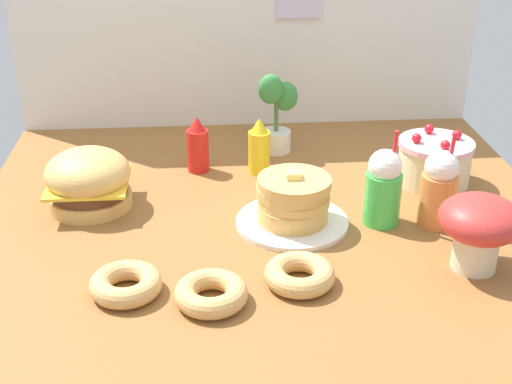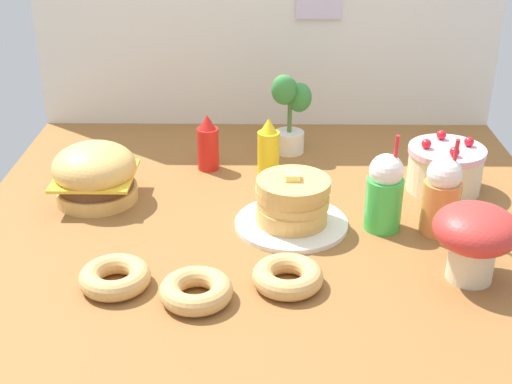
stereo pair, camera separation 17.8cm
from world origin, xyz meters
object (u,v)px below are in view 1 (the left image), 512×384
at_px(donut_chocolate, 211,293).
at_px(donut_vanilla, 300,274).
at_px(cream_soda_cup, 383,187).
at_px(orange_float_cup, 439,189).
at_px(ketchup_bottle, 198,146).
at_px(layer_cake, 434,161).
at_px(donut_pink_glaze, 126,283).
at_px(pancake_stack, 293,204).
at_px(mushroom_stool, 479,225).
at_px(burger, 88,180).
at_px(mustard_bottle, 259,148).
at_px(potted_plant, 276,109).

relative_size(donut_chocolate, donut_vanilla, 1.00).
bearing_deg(cream_soda_cup, orange_float_cup, -8.38).
bearing_deg(ketchup_bottle, donut_chocolate, -88.01).
distance_m(layer_cake, orange_float_cup, 0.31).
bearing_deg(donut_pink_glaze, pancake_stack, 35.10).
height_order(orange_float_cup, mushroom_stool, orange_float_cup).
bearing_deg(mushroom_stool, layer_cake, 84.41).
relative_size(pancake_stack, orange_float_cup, 1.13).
height_order(burger, donut_pink_glaze, burger).
bearing_deg(ketchup_bottle, donut_pink_glaze, -104.12).
distance_m(layer_cake, mustard_bottle, 0.63).
bearing_deg(potted_plant, cream_soda_cup, -65.60).
bearing_deg(cream_soda_cup, ketchup_bottle, 142.59).
relative_size(layer_cake, donut_vanilla, 1.34).
xyz_separation_m(cream_soda_cup, orange_float_cup, (0.17, -0.03, 0.00)).
relative_size(mustard_bottle, cream_soda_cup, 0.67).
relative_size(cream_soda_cup, orange_float_cup, 1.00).
height_order(pancake_stack, donut_chocolate, pancake_stack).
xyz_separation_m(burger, orange_float_cup, (1.11, -0.21, 0.03)).
relative_size(burger, donut_chocolate, 1.43).
distance_m(donut_vanilla, mushroom_stool, 0.52).
bearing_deg(potted_plant, mustard_bottle, -112.09).
height_order(layer_cake, cream_soda_cup, cream_soda_cup).
relative_size(ketchup_bottle, cream_soda_cup, 0.67).
height_order(potted_plant, mushroom_stool, potted_plant).
relative_size(pancake_stack, donut_pink_glaze, 1.83).
xyz_separation_m(mustard_bottle, donut_pink_glaze, (-0.42, -0.75, -0.07)).
bearing_deg(mustard_bottle, potted_plant, 67.91).
distance_m(ketchup_bottle, cream_soda_cup, 0.73).
distance_m(orange_float_cup, potted_plant, 0.78).
relative_size(ketchup_bottle, mustard_bottle, 1.00).
relative_size(mustard_bottle, mushroom_stool, 0.91).
bearing_deg(donut_vanilla, donut_chocolate, -163.76).
height_order(burger, donut_vanilla, burger).
distance_m(orange_float_cup, donut_chocolate, 0.82).
bearing_deg(donut_chocolate, layer_cake, 40.13).
bearing_deg(pancake_stack, mustard_bottle, 100.20).
bearing_deg(donut_pink_glaze, layer_cake, 30.88).
distance_m(ketchup_bottle, mustard_bottle, 0.23).
relative_size(layer_cake, cream_soda_cup, 0.83).
distance_m(cream_soda_cup, donut_chocolate, 0.69).
distance_m(ketchup_bottle, orange_float_cup, 0.88).
height_order(burger, ketchup_bottle, ketchup_bottle).
distance_m(burger, mustard_bottle, 0.63).
height_order(mustard_bottle, orange_float_cup, orange_float_cup).
relative_size(cream_soda_cup, donut_vanilla, 1.61).
bearing_deg(orange_float_cup, mushroom_stool, -83.79).
height_order(pancake_stack, cream_soda_cup, cream_soda_cup).
bearing_deg(layer_cake, mushroom_stool, -95.59).
height_order(pancake_stack, donut_vanilla, pancake_stack).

